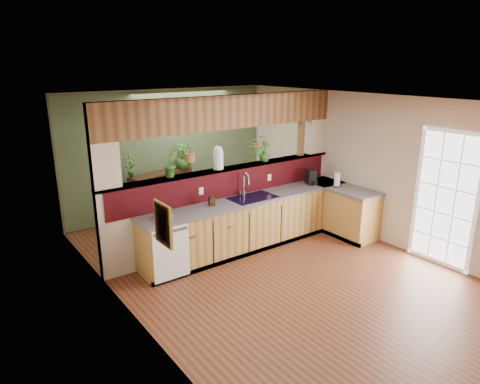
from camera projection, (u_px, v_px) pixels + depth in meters
ground at (278, 271)px, 6.66m from camera, size 4.60×7.00×0.01m
ceiling at (283, 101)px, 5.90m from camera, size 4.60×7.00×0.01m
wall_back at (170, 152)px, 8.99m from camera, size 4.60×0.02×2.60m
wall_left at (131, 225)px, 4.99m from camera, size 0.02×7.00×2.60m
wall_right at (378, 169)px, 7.58m from camera, size 0.02×7.00×2.60m
pass_through_partition at (229, 178)px, 7.37m from camera, size 4.60×0.21×2.60m
pass_through_ledge at (228, 169)px, 7.31m from camera, size 4.60×0.21×0.04m
header_beam at (227, 112)px, 7.03m from camera, size 4.60×0.15×0.55m
sage_backwall at (170, 152)px, 8.97m from camera, size 4.55×0.02×2.55m
countertop at (282, 217)px, 7.68m from camera, size 4.14×1.52×0.90m
dishwasher at (171, 253)px, 6.21m from camera, size 0.58×0.03×0.82m
navy_sink at (253, 202)px, 7.32m from camera, size 0.82×0.50×0.18m
french_door at (445, 201)px, 6.63m from camera, size 0.06×1.02×2.16m
framed_print at (163, 224)px, 4.31m from camera, size 0.04×0.35×0.45m
faucet at (245, 183)px, 7.33m from camera, size 0.18×0.18×0.42m
dish_stack at (163, 214)px, 6.28m from camera, size 0.28×0.28×0.25m
soap_dispenser at (212, 199)px, 6.87m from camera, size 0.11×0.11×0.21m
coffee_maker at (311, 178)px, 8.05m from camera, size 0.15×0.25×0.27m
paper_towel at (337, 180)px, 7.90m from camera, size 0.13×0.13×0.28m
glass_jar at (218, 158)px, 7.13m from camera, size 0.18×0.18×0.39m
ledge_plant_left at (171, 164)px, 6.63m from camera, size 0.25×0.22×0.42m
ledge_plant_right at (264, 151)px, 7.70m from camera, size 0.27×0.27×0.37m
hanging_plant_a at (189, 149)px, 6.76m from camera, size 0.21×0.17×0.46m
hanging_plant_b at (257, 136)px, 7.52m from camera, size 0.34×0.30×0.46m
shelving_console at (162, 194)px, 8.83m from camera, size 1.46×0.75×0.94m
shelf_plant_a at (130, 166)px, 8.27m from camera, size 0.28×0.24×0.44m
shelf_plant_b at (183, 156)px, 8.91m from camera, size 0.35×0.35×0.53m
floor_plant at (243, 201)px, 8.80m from camera, size 0.87×0.83×0.76m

